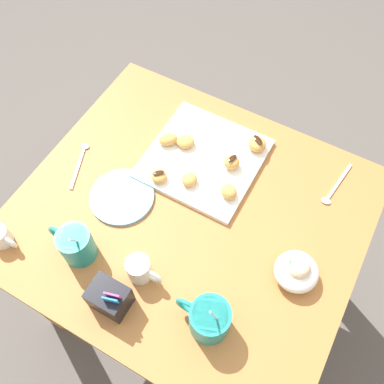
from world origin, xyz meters
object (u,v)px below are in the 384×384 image
object	(u,v)px
cream_pitcher_white	(140,269)
ice_cream_bowl	(297,271)
beignet_0	(257,144)
coffee_mug_teal_left	(209,319)
beignet_4	(232,162)
chocolate_sauce_pitcher	(0,236)
beignet_2	(229,192)
beignet_3	(159,176)
beignet_6	(189,179)
beignet_1	(186,142)
dining_table	(189,234)
pastry_plate_square	(204,159)
sugar_caddy	(110,298)
saucer_sky_left	(122,197)
beignet_5	(168,139)
coffee_mug_teal_right	(76,244)

from	to	relation	value
cream_pitcher_white	ice_cream_bowl	size ratio (longest dim) A/B	0.96
beignet_0	coffee_mug_teal_left	bearing A→B (deg)	102.37
ice_cream_bowl	beignet_4	world-z (taller)	ice_cream_bowl
coffee_mug_teal_left	chocolate_sauce_pitcher	size ratio (longest dim) A/B	1.61
coffee_mug_teal_left	ice_cream_bowl	xyz separation A→B (m)	(-0.13, -0.21, -0.02)
beignet_4	coffee_mug_teal_left	bearing A→B (deg)	109.43
coffee_mug_teal_left	cream_pitcher_white	distance (m)	0.21
beignet_2	beignet_3	bearing A→B (deg)	13.91
beignet_3	beignet_4	world-z (taller)	beignet_4
beignet_6	chocolate_sauce_pitcher	bearing A→B (deg)	48.50
ice_cream_bowl	beignet_1	xyz separation A→B (m)	(0.43, -0.21, -0.00)
dining_table	ice_cream_bowl	xyz separation A→B (m)	(-0.31, 0.03, 0.17)
beignet_2	beignet_3	distance (m)	0.20
coffee_mug_teal_left	pastry_plate_square	bearing A→B (deg)	-60.42
coffee_mug_teal_left	sugar_caddy	bearing A→B (deg)	16.61
beignet_0	beignet_4	bearing A→B (deg)	69.48
pastry_plate_square	beignet_2	size ratio (longest dim) A/B	6.45
ice_cream_bowl	coffee_mug_teal_left	bearing A→B (deg)	57.70
sugar_caddy	beignet_4	world-z (taller)	sugar_caddy
beignet_0	beignet_2	world-z (taller)	same
cream_pitcher_white	saucer_sky_left	bearing A→B (deg)	-44.25
dining_table	sugar_caddy	world-z (taller)	sugar_caddy
beignet_0	beignet_4	world-z (taller)	beignet_4
coffee_mug_teal_left	beignet_4	bearing A→B (deg)	-70.57
ice_cream_bowl	beignet_6	bearing A→B (deg)	-16.23
saucer_sky_left	beignet_4	bearing A→B (deg)	-133.76
beignet_3	pastry_plate_square	bearing A→B (deg)	-120.41
dining_table	sugar_caddy	bearing A→B (deg)	81.96
beignet_5	sugar_caddy	bearing A→B (deg)	104.39
ice_cream_bowl	beignet_6	xyz separation A→B (m)	(0.36, -0.10, -0.00)
cream_pitcher_white	sugar_caddy	xyz separation A→B (m)	(0.02, 0.09, 0.00)
dining_table	beignet_2	distance (m)	0.21
sugar_caddy	beignet_4	xyz separation A→B (m)	(-0.08, -0.48, -0.01)
beignet_1	beignet_4	bearing A→B (deg)	179.15
beignet_3	beignet_6	distance (m)	0.09
cream_pitcher_white	chocolate_sauce_pitcher	world-z (taller)	cream_pitcher_white
chocolate_sauce_pitcher	beignet_2	bearing A→B (deg)	-138.47
saucer_sky_left	beignet_3	size ratio (longest dim) A/B	3.81
beignet_2	chocolate_sauce_pitcher	bearing A→B (deg)	41.53
dining_table	beignet_2	bearing A→B (deg)	-127.00
dining_table	saucer_sky_left	bearing A→B (deg)	14.42
coffee_mug_teal_left	beignet_5	distance (m)	0.53
beignet_1	sugar_caddy	bearing A→B (deg)	98.44
pastry_plate_square	saucer_sky_left	size ratio (longest dim) A/B	1.75
saucer_sky_left	beignet_3	xyz separation A→B (m)	(-0.06, -0.09, 0.03)
chocolate_sauce_pitcher	coffee_mug_teal_left	bearing A→B (deg)	-172.81
beignet_4	beignet_5	world-z (taller)	beignet_4
pastry_plate_square	beignet_0	xyz separation A→B (m)	(-0.12, -0.10, 0.03)
cream_pitcher_white	sugar_caddy	distance (m)	0.10
coffee_mug_teal_right	chocolate_sauce_pitcher	xyz separation A→B (m)	(0.19, 0.07, -0.02)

